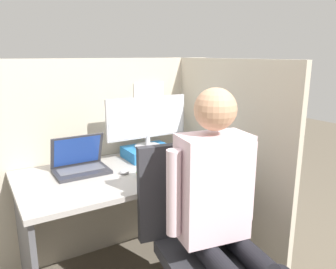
# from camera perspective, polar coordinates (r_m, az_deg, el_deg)

# --- Properties ---
(cubicle_panel_back) EXTENTS (1.83, 0.05, 1.46)m
(cubicle_panel_back) POSITION_cam_1_polar(r_m,az_deg,el_deg) (2.49, -11.01, -4.02)
(cubicle_panel_back) COLOR #B7AD99
(cubicle_panel_back) RESTS_ON ground
(cubicle_panel_right) EXTENTS (0.04, 1.39, 1.46)m
(cubicle_panel_right) POSITION_cam_1_polar(r_m,az_deg,el_deg) (2.43, 8.43, -4.44)
(cubicle_panel_right) COLOR #B7AD99
(cubicle_panel_right) RESTS_ON ground
(desk) EXTENTS (1.33, 0.74, 0.76)m
(desk) POSITION_cam_1_polar(r_m,az_deg,el_deg) (2.21, -7.22, -11.02)
(desk) COLOR #9E9993
(desk) RESTS_ON ground
(paper_box) EXTENTS (0.33, 0.24, 0.08)m
(paper_box) POSITION_cam_1_polar(r_m,az_deg,el_deg) (2.37, -3.52, -3.06)
(paper_box) COLOR #236BAD
(paper_box) RESTS_ON desk
(monitor) EXTENTS (0.61, 0.19, 0.36)m
(monitor) POSITION_cam_1_polar(r_m,az_deg,el_deg) (2.32, -3.64, 2.54)
(monitor) COLOR #B2B2B7
(monitor) RESTS_ON paper_box
(laptop) EXTENTS (0.33, 0.23, 0.24)m
(laptop) POSITION_cam_1_polar(r_m,az_deg,el_deg) (2.15, -15.04, -5.12)
(laptop) COLOR #2D2D33
(laptop) RESTS_ON desk
(mouse) EXTENTS (0.06, 0.05, 0.03)m
(mouse) POSITION_cam_1_polar(r_m,az_deg,el_deg) (2.06, -7.54, -6.42)
(mouse) COLOR silver
(mouse) RESTS_ON desk
(stapler) EXTENTS (0.05, 0.14, 0.05)m
(stapler) POSITION_cam_1_polar(r_m,az_deg,el_deg) (2.48, 3.74, -2.61)
(stapler) COLOR #2D2D33
(stapler) RESTS_ON desk
(carrot_toy) EXTENTS (0.05, 0.16, 0.05)m
(carrot_toy) POSITION_cam_1_polar(r_m,az_deg,el_deg) (1.95, -4.11, -7.33)
(carrot_toy) COLOR orange
(carrot_toy) RESTS_ON desk
(office_chair) EXTENTS (0.55, 0.60, 1.02)m
(office_chair) POSITION_cam_1_polar(r_m,az_deg,el_deg) (1.84, 4.90, -17.50)
(office_chair) COLOR #2D2D33
(office_chair) RESTS_ON ground
(person) EXTENTS (0.47, 0.50, 1.34)m
(person) POSITION_cam_1_polar(r_m,az_deg,el_deg) (1.62, 9.37, -12.15)
(person) COLOR black
(person) RESTS_ON ground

